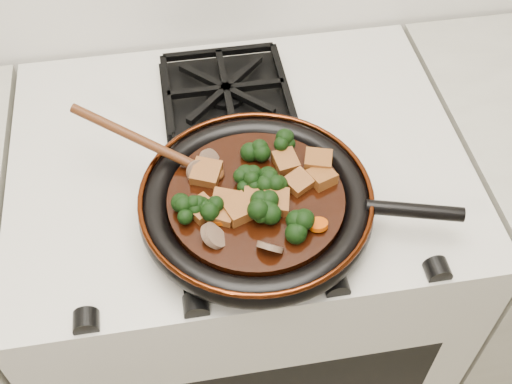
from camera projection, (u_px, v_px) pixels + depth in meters
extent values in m
cube|color=beige|center=(242.00, 291.00, 1.42)|extent=(0.76, 0.60, 0.90)
cylinder|color=black|center=(256.00, 208.00, 0.96)|extent=(0.32, 0.32, 0.01)
torus|color=black|center=(256.00, 204.00, 0.96)|extent=(0.35, 0.35, 0.04)
torus|color=#421909|center=(256.00, 195.00, 0.94)|extent=(0.35, 0.35, 0.01)
cylinder|color=black|center=(415.00, 211.00, 0.93)|extent=(0.14, 0.06, 0.02)
cylinder|color=black|center=(256.00, 201.00, 0.95)|extent=(0.26, 0.26, 0.02)
cube|color=brown|center=(318.00, 162.00, 0.97)|extent=(0.05, 0.05, 0.02)
cube|color=brown|center=(255.00, 202.00, 0.92)|extent=(0.05, 0.05, 0.03)
cube|color=brown|center=(206.00, 174.00, 0.96)|extent=(0.05, 0.06, 0.03)
cube|color=brown|center=(298.00, 183.00, 0.95)|extent=(0.05, 0.05, 0.02)
cube|color=brown|center=(286.00, 162.00, 0.98)|extent=(0.04, 0.05, 0.03)
cube|color=brown|center=(202.00, 209.00, 0.92)|extent=(0.05, 0.05, 0.02)
cube|color=brown|center=(322.00, 177.00, 0.96)|extent=(0.05, 0.05, 0.03)
cube|color=brown|center=(238.00, 210.00, 0.92)|extent=(0.05, 0.05, 0.02)
cube|color=brown|center=(223.00, 213.00, 0.91)|extent=(0.05, 0.05, 0.02)
cube|color=brown|center=(225.00, 203.00, 0.93)|extent=(0.05, 0.05, 0.02)
cube|color=brown|center=(275.00, 202.00, 0.92)|extent=(0.05, 0.05, 0.03)
cylinder|color=#C24505|center=(318.00, 225.00, 0.90)|extent=(0.03, 0.03, 0.02)
cylinder|color=#C24505|center=(221.00, 216.00, 0.91)|extent=(0.03, 0.03, 0.02)
cylinder|color=#C24505|center=(316.00, 166.00, 0.97)|extent=(0.03, 0.03, 0.02)
cylinder|color=#C24505|center=(298.00, 223.00, 0.90)|extent=(0.03, 0.03, 0.02)
cylinder|color=brown|center=(210.00, 161.00, 0.98)|extent=(0.04, 0.05, 0.03)
cylinder|color=brown|center=(198.00, 172.00, 0.96)|extent=(0.05, 0.04, 0.03)
cylinder|color=brown|center=(215.00, 237.00, 0.89)|extent=(0.03, 0.04, 0.03)
cylinder|color=brown|center=(270.00, 247.00, 0.88)|extent=(0.05, 0.04, 0.04)
cylinder|color=brown|center=(212.00, 235.00, 0.89)|extent=(0.04, 0.04, 0.03)
ellipsoid|color=#4E2610|center=(207.00, 171.00, 0.97)|extent=(0.07, 0.06, 0.02)
cylinder|color=#4E2610|center=(139.00, 139.00, 0.97)|extent=(0.02, 0.02, 0.23)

